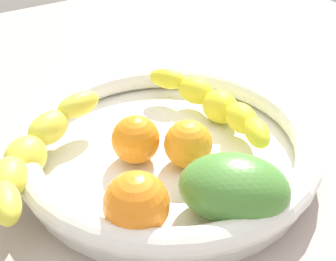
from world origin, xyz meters
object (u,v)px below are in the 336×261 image
Objects in this scene: banana_draped_right at (216,105)px; mango_green at (235,188)px; banana_draped_left at (33,152)px; orange_mid_right at (136,204)px; orange_front at (188,144)px; fruit_bowl at (168,147)px; orange_mid_left at (136,140)px.

mango_green is (14.12, -8.27, 0.48)cm from banana_draped_right.
banana_draped_left is 2.77× the size of orange_mid_right.
mango_green reaches higher than banana_draped_left.
orange_mid_right is at bearing -58.76° from orange_front.
banana_draped_left is at bearing -105.87° from fruit_bowl.
fruit_bowl is at bearing -167.02° from orange_front.
orange_front and orange_mid_left have the same top height.
banana_draped_right is 4.05× the size of orange_front.
orange_mid_right is at bearing 22.18° from banana_draped_left.
orange_mid_left reaches higher than fruit_bowl.
fruit_bowl is 6.36× the size of orange_mid_left.
mango_green is at bearing 17.19° from orange_mid_left.
banana_draped_left is at bearing -157.82° from orange_mid_right.
fruit_bowl is at bearing 79.54° from orange_mid_left.
orange_front is at bearing 64.69° from banana_draped_left.
orange_mid_left is (-0.70, -3.81, 2.01)cm from fruit_bowl.
banana_draped_right is 3.47× the size of orange_mid_right.
banana_draped_left is 1.61× the size of mango_green.
banana_draped_right is 12.28cm from orange_mid_left.
orange_front is (3.05, 0.70, 1.97)cm from fruit_bowl.
orange_mid_right is at bearing -57.52° from banana_draped_right.
banana_draped_right is 2.02× the size of mango_green.
orange_mid_left is 0.51× the size of mango_green.
banana_draped_right is at bearing 96.73° from orange_mid_left.
fruit_bowl is 12.22cm from mango_green.
banana_draped_left is 22.86cm from banana_draped_right.
orange_mid_right and mango_green have the same top height.
orange_mid_left is at bearing -129.72° from orange_front.
mango_green reaches higher than orange_front.
orange_mid_right reaches higher than orange_mid_left.
orange_mid_left is at bearing -162.81° from mango_green.
fruit_bowl is 3.22× the size of mango_green.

